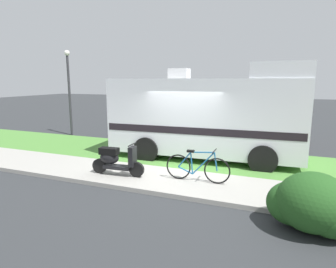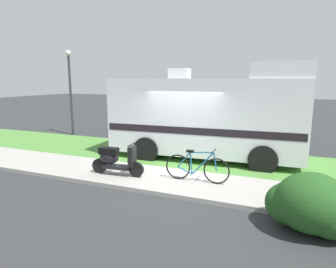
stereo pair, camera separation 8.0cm
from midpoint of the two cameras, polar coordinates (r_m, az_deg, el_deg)
The scene contains 9 objects.
ground_plane at distance 9.41m, azimuth 2.30°, elevation -7.12°, with size 80.00×80.00×0.00m, color #2D3033.
sidewalk at distance 8.34m, azimuth -0.55°, elevation -9.06°, with size 24.00×2.00×0.12m.
grass_strip at distance 10.77m, azimuth 5.04°, elevation -4.64°, with size 24.00×3.40×0.08m.
motorhome_rv at distance 10.56m, azimuth 8.24°, elevation 3.76°, with size 6.78×2.86×3.41m.
scooter at distance 8.61m, azimuth -10.08°, elevation -4.97°, with size 1.64×0.50×0.97m.
bicycle at distance 7.99m, azimuth 5.97°, elevation -6.58°, with size 1.80×0.52×0.91m.
pickup_truck_near at distance 14.87m, azimuth 10.67°, elevation 3.25°, with size 5.40×2.25×1.90m.
bush_by_porch at distance 6.23m, azimuth 26.53°, elevation -12.49°, with size 1.62×1.22×1.15m.
street_lamp_post at distance 15.84m, azimuth -18.56°, elevation 9.20°, with size 0.28×0.28×4.32m.
Camera 2 is at (3.08, -8.42, 2.87)m, focal length 30.98 mm.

